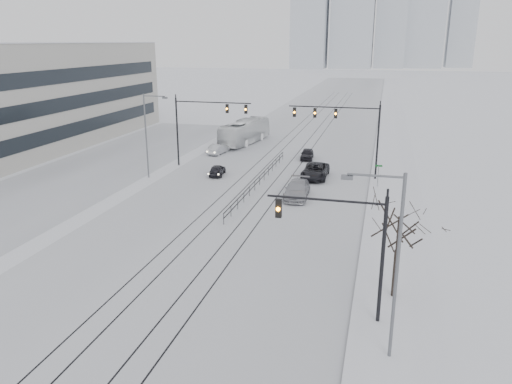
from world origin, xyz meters
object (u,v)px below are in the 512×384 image
Objects in this scene: sedan_sb_outer at (218,149)px; sedan_nb_far at (307,154)px; traffic_mast_near at (351,240)px; sedan_sb_inner at (217,170)px; sedan_nb_front at (315,171)px; bare_tree at (399,225)px; sedan_nb_right at (297,190)px; box_truck at (245,132)px.

sedan_nb_far is at bearing -171.89° from sedan_sb_outer.
traffic_mast_near is 31.44m from sedan_sb_inner.
sedan_nb_front is (10.64, 1.56, 0.18)m from sedan_sb_inner.
sedan_sb_outer is 11.78m from sedan_nb_far.
bare_tree is 20.07m from sedan_nb_right.
traffic_mast_near reaches higher than bare_tree.
sedan_nb_front is at bearing 82.01° from sedan_nb_right.
sedan_nb_far is 0.32× the size of box_truck.
sedan_sb_inner is at bearing 146.51° from sedan_nb_right.
traffic_mast_near is 48.29m from box_truck.
sedan_nb_right is at bearing 116.24° from bare_tree.
box_truck is (-20.56, 41.65, -2.81)m from bare_tree.
box_truck is at bearing 127.20° from sedan_nb_front.
bare_tree is at bearing 51.24° from traffic_mast_near.
box_truck is at bearing -92.77° from sedan_sb_outer.
box_truck is at bearing 113.52° from sedan_nb_right.
sedan_sb_inner is at bearing 121.44° from traffic_mast_near.
sedan_nb_right is at bearing 137.73° from sedan_sb_outer.
sedan_nb_front is at bearing 101.30° from traffic_mast_near.
traffic_mast_near is 1.84× the size of sedan_nb_far.
sedan_sb_inner is 11.58m from sedan_nb_right.
sedan_nb_right reaches higher than sedan_nb_far.
sedan_nb_front is at bearing -178.89° from sedan_sb_inner.
box_truck is at bearing -91.27° from sedan_sb_inner.
bare_tree is 1.14× the size of sedan_nb_right.
box_truck is at bearing 112.12° from traffic_mast_near.
bare_tree reaches higher than box_truck.
bare_tree is 26.68m from sedan_nb_front.
sedan_nb_front is 9.06m from sedan_nb_far.
bare_tree is 35.68m from sedan_nb_far.
bare_tree is 40.72m from sedan_sb_outer.
sedan_nb_front reaches higher than sedan_nb_right.
traffic_mast_near reaches higher than box_truck.
sedan_sb_inner is at bearing 105.25° from box_truck.
sedan_sb_inner is 10.94m from sedan_sb_outer.
sedan_nb_far is at bearing -136.28° from sedan_sb_inner.
sedan_nb_front is at bearing -80.17° from sedan_nb_far.
bare_tree is 1.07× the size of sedan_nb_front.
sedan_sb_inner is 0.94× the size of sedan_nb_far.
traffic_mast_near is 21.97m from sedan_nb_right.
sedan_nb_far is at bearing 92.74° from sedan_nb_right.
sedan_sb_inner is 0.89× the size of sedan_sb_outer.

